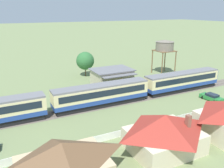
% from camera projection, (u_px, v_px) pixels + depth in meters
% --- Properties ---
extents(ground_plane, '(600.00, 600.00, 0.00)m').
position_uv_depth(ground_plane, '(79.00, 110.00, 41.97)').
color(ground_plane, '#707F51').
extents(passenger_train, '(56.89, 3.10, 4.05)m').
position_uv_depth(passenger_train, '(103.00, 94.00, 43.30)').
color(passenger_train, '#234293').
rests_on(passenger_train, ground_plane).
extents(railway_track, '(106.25, 3.60, 0.04)m').
position_uv_depth(railway_track, '(65.00, 112.00, 40.84)').
color(railway_track, '#665B51').
rests_on(railway_track, ground_plane).
extents(station_building, '(9.04, 7.90, 4.05)m').
position_uv_depth(station_building, '(112.00, 78.00, 54.28)').
color(station_building, '#BCB293').
rests_on(station_building, ground_plane).
extents(water_tower, '(4.99, 4.99, 9.30)m').
position_uv_depth(water_tower, '(165.00, 46.00, 63.27)').
color(water_tower, brown).
rests_on(water_tower, ground_plane).
extents(cottage_brown_roof, '(9.40, 6.37, 4.99)m').
position_uv_depth(cottage_brown_roof, '(63.00, 164.00, 23.01)').
color(cottage_brown_roof, tan).
rests_on(cottage_brown_roof, ground_plane).
extents(cottage_red_roof, '(9.19, 7.37, 4.83)m').
position_uv_depth(cottage_red_roof, '(165.00, 132.00, 29.25)').
color(cottage_red_roof, beige).
rests_on(cottage_red_roof, ground_plane).
extents(picket_fence_front, '(50.90, 0.06, 1.05)m').
position_uv_depth(picket_fence_front, '(92.00, 141.00, 31.07)').
color(picket_fence_front, white).
rests_on(picket_fence_front, ground_plane).
extents(parked_car_green, '(2.41, 4.53, 1.33)m').
position_uv_depth(parked_car_green, '(211.00, 97.00, 46.19)').
color(parked_car_green, '#287A38').
rests_on(parked_car_green, ground_plane).
extents(yard_tree_0, '(4.71, 4.71, 6.50)m').
position_uv_depth(yard_tree_0, '(85.00, 61.00, 61.89)').
color(yard_tree_0, '#4C3823').
rests_on(yard_tree_0, ground_plane).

